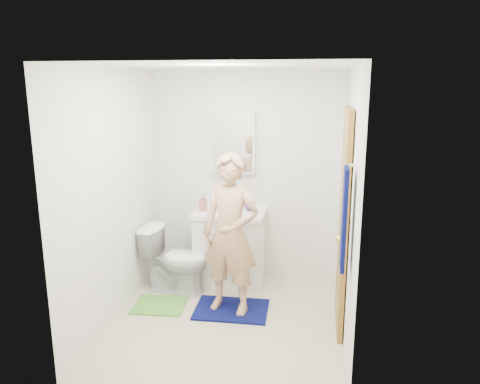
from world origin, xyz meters
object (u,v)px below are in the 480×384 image
object	(u,v)px
vanity_cabinet	(230,248)
soap_dispenser	(203,202)
medicine_cabinet	(233,142)
toilet	(176,259)
toothbrush_cup	(250,206)
man	(230,234)
towel	(344,219)

from	to	relation	value
vanity_cabinet	soap_dispenser	world-z (taller)	soap_dispenser
medicine_cabinet	toilet	world-z (taller)	medicine_cabinet
medicine_cabinet	soap_dispenser	xyz separation A→B (m)	(-0.30, -0.26, -0.65)
toothbrush_cup	man	bearing A→B (deg)	-95.24
medicine_cabinet	soap_dispenser	bearing A→B (deg)	-138.94
vanity_cabinet	man	world-z (taller)	man
towel	toothbrush_cup	distance (m)	1.86
medicine_cabinet	towel	size ratio (longest dim) A/B	0.87
vanity_cabinet	toilet	distance (m)	0.65
towel	toothbrush_cup	world-z (taller)	towel
soap_dispenser	toothbrush_cup	world-z (taller)	soap_dispenser
toothbrush_cup	vanity_cabinet	bearing A→B (deg)	-163.95
toothbrush_cup	man	distance (m)	0.80
toilet	toothbrush_cup	size ratio (longest dim) A/B	5.90
soap_dispenser	toothbrush_cup	xyz separation A→B (m)	(0.52, 0.10, -0.05)
vanity_cabinet	soap_dispenser	distance (m)	0.62
towel	toilet	distance (m)	2.24
medicine_cabinet	toilet	xyz separation A→B (m)	(-0.54, -0.58, -1.23)
soap_dispenser	man	xyz separation A→B (m)	(0.45, -0.69, -0.12)
medicine_cabinet	man	world-z (taller)	medicine_cabinet
toilet	man	size ratio (longest dim) A/B	0.46
medicine_cabinet	toilet	size ratio (longest dim) A/B	0.96
vanity_cabinet	medicine_cabinet	size ratio (longest dim) A/B	1.14
soap_dispenser	toilet	bearing A→B (deg)	-127.43
soap_dispenser	medicine_cabinet	bearing A→B (deg)	41.06
towel	toilet	size ratio (longest dim) A/B	1.09
toilet	toothbrush_cup	world-z (taller)	toothbrush_cup
towel	toilet	world-z (taller)	towel
medicine_cabinet	man	xyz separation A→B (m)	(0.15, -0.96, -0.78)
vanity_cabinet	toilet	bearing A→B (deg)	-146.97
vanity_cabinet	toothbrush_cup	bearing A→B (deg)	16.05
vanity_cabinet	towel	world-z (taller)	towel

